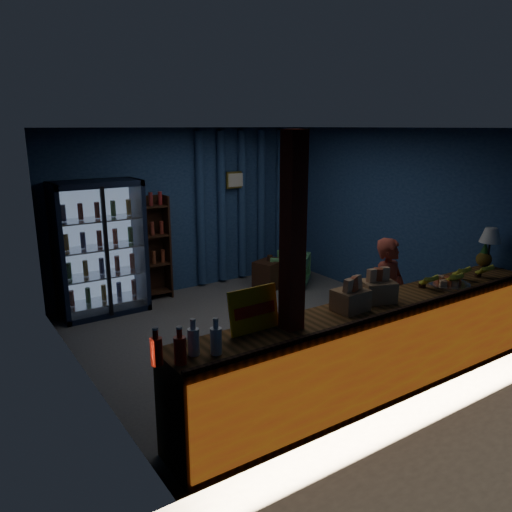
{
  "coord_description": "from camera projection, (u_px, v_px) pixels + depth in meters",
  "views": [
    {
      "loc": [
        -3.5,
        -5.04,
        2.63
      ],
      "look_at": [
        -0.28,
        -0.2,
        1.1
      ],
      "focal_mm": 35.0,
      "sensor_mm": 36.0,
      "label": 1
    }
  ],
  "objects": [
    {
      "name": "bottle_shelf",
      "position": [
        152.0,
        248.0,
        7.68
      ],
      "size": [
        0.5,
        0.28,
        1.6
      ],
      "color": "#371E11",
      "rests_on": "ground"
    },
    {
      "name": "soda_bottles",
      "position": [
        187.0,
        344.0,
        3.66
      ],
      "size": [
        0.54,
        0.17,
        0.29
      ],
      "color": "red",
      "rests_on": "counter"
    },
    {
      "name": "banana_bunches",
      "position": [
        455.0,
        275.0,
        5.46
      ],
      "size": [
        1.11,
        0.31,
        0.18
      ],
      "color": "yellow",
      "rests_on": "counter"
    },
    {
      "name": "snack_box_left",
      "position": [
        378.0,
        289.0,
        4.89
      ],
      "size": [
        0.38,
        0.35,
        0.33
      ],
      "color": "tan",
      "rests_on": "counter"
    },
    {
      "name": "room_walls",
      "position": [
        266.0,
        213.0,
        6.2
      ],
      "size": [
        4.6,
        4.6,
        4.6
      ],
      "color": "navy",
      "rests_on": "ground"
    },
    {
      "name": "beverage_cooler",
      "position": [
        99.0,
        249.0,
        7.07
      ],
      "size": [
        1.2,
        0.62,
        1.9
      ],
      "color": "black",
      "rests_on": "ground"
    },
    {
      "name": "framed_picture",
      "position": [
        236.0,
        180.0,
        8.3
      ],
      "size": [
        0.36,
        0.04,
        0.28
      ],
      "color": "gold",
      "rests_on": "room_walls"
    },
    {
      "name": "yellow_sign",
      "position": [
        254.0,
        310.0,
        4.16
      ],
      "size": [
        0.47,
        0.1,
        0.37
      ],
      "color": "#DBA70B",
      "rests_on": "counter"
    },
    {
      "name": "pineapple",
      "position": [
        484.0,
        257.0,
        6.05
      ],
      "size": [
        0.18,
        0.18,
        0.32
      ],
      "color": "brown",
      "rests_on": "counter"
    },
    {
      "name": "ground",
      "position": [
        265.0,
        330.0,
        6.6
      ],
      "size": [
        4.6,
        4.6,
        0.0
      ],
      "primitive_type": "plane",
      "color": "#515154",
      "rests_on": "ground"
    },
    {
      "name": "counter",
      "position": [
        375.0,
        349.0,
        4.94
      ],
      "size": [
        4.4,
        0.57,
        0.99
      ],
      "color": "brown",
      "rests_on": "ground"
    },
    {
      "name": "pastry_tray",
      "position": [
        448.0,
        283.0,
        5.4
      ],
      "size": [
        0.45,
        0.45,
        0.07
      ],
      "color": "silver",
      "rests_on": "counter"
    },
    {
      "name": "green_chair",
      "position": [
        290.0,
        269.0,
        8.41
      ],
      "size": [
        0.84,
        0.84,
        0.55
      ],
      "primitive_type": "imported",
      "rotation": [
        0.0,
        0.0,
        3.87
      ],
      "color": "#56AD66",
      "rests_on": "ground"
    },
    {
      "name": "table_lamp",
      "position": [
        491.0,
        237.0,
        5.94
      ],
      "size": [
        0.25,
        0.25,
        0.5
      ],
      "color": "black",
      "rests_on": "counter"
    },
    {
      "name": "shopkeeper",
      "position": [
        388.0,
        298.0,
        5.76
      ],
      "size": [
        0.58,
        0.46,
        1.4
      ],
      "primitive_type": "imported",
      "rotation": [
        0.0,
        0.0,
        0.27
      ],
      "color": "#9B3A2A",
      "rests_on": "ground"
    },
    {
      "name": "side_table",
      "position": [
        270.0,
        274.0,
        8.29
      ],
      "size": [
        0.61,
        0.52,
        0.56
      ],
      "color": "#371E11",
      "rests_on": "ground"
    },
    {
      "name": "support_post",
      "position": [
        292.0,
        289.0,
        4.18
      ],
      "size": [
        0.16,
        0.16,
        2.6
      ],
      "primitive_type": "cube",
      "color": "maroon",
      "rests_on": "ground"
    },
    {
      "name": "snack_box_centre",
      "position": [
        350.0,
        298.0,
        4.65
      ],
      "size": [
        0.31,
        0.26,
        0.32
      ],
      "color": "tan",
      "rests_on": "counter"
    },
    {
      "name": "curtain_folds",
      "position": [
        242.0,
        206.0,
        8.53
      ],
      "size": [
        1.74,
        0.14,
        2.5
      ],
      "color": "navy",
      "rests_on": "room_walls"
    }
  ]
}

